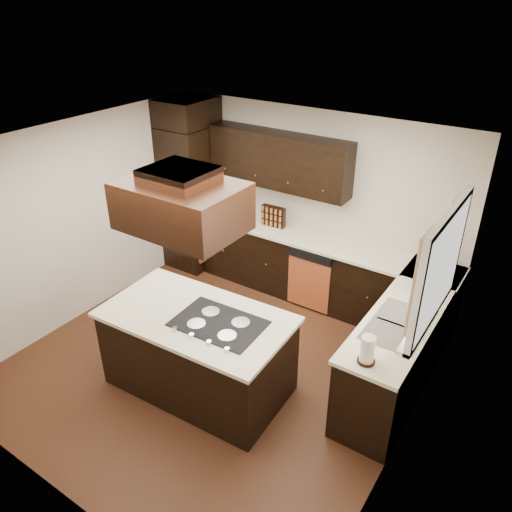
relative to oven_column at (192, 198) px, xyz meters
name	(u,v)px	position (x,y,z in m)	size (l,w,h in m)	color
floor	(220,362)	(1.78, -1.71, -1.07)	(4.20, 4.20, 0.02)	brown
ceiling	(210,149)	(1.78, -1.71, 1.45)	(4.20, 4.20, 0.02)	white
wall_back	(312,203)	(1.78, 0.40, 0.19)	(4.20, 0.02, 2.50)	beige
wall_front	(38,389)	(1.78, -3.81, 0.19)	(4.20, 0.02, 2.50)	beige
wall_left	(81,221)	(-0.33, -1.71, 0.19)	(0.02, 4.20, 2.50)	beige
wall_right	(417,339)	(3.88, -1.71, 0.19)	(0.02, 4.20, 2.50)	beige
oven_column	(192,198)	(0.00, 0.00, 0.00)	(0.65, 0.75, 2.12)	black
wall_oven_face	(211,199)	(0.35, 0.00, 0.06)	(0.05, 0.62, 0.78)	#BB572E
base_cabinets_back	(301,265)	(1.81, 0.09, -0.62)	(2.93, 0.60, 0.88)	black
base_cabinets_right	(404,345)	(3.58, -0.80, -0.62)	(0.60, 2.40, 0.88)	black
countertop_back	(301,236)	(1.81, 0.08, -0.16)	(2.93, 0.63, 0.04)	beige
countertop_right	(409,309)	(3.56, -0.80, -0.16)	(0.63, 2.40, 0.04)	beige
upper_cabinets	(279,160)	(1.34, 0.23, 0.75)	(2.00, 0.34, 0.72)	black
dishwasher_front	(309,284)	(2.10, -0.20, -0.66)	(0.60, 0.05, 0.72)	#BB572E
window_frame	(440,268)	(3.85, -1.16, 0.59)	(0.06, 1.32, 1.12)	white
window_pane	(443,269)	(3.87, -1.16, 0.59)	(0.00, 1.20, 1.00)	white
curtain_left	(419,282)	(3.79, -1.57, 0.64)	(0.02, 0.34, 0.90)	beige
curtain_right	(447,243)	(3.79, -0.74, 0.64)	(0.02, 0.34, 0.90)	beige
sink_rim	(399,325)	(3.58, -1.16, -0.14)	(0.52, 0.84, 0.01)	silver
island	(198,353)	(1.83, -2.12, -0.62)	(1.84, 1.00, 0.88)	black
island_top	(196,317)	(1.83, -2.12, -0.16)	(1.91, 1.07, 0.04)	beige
cooktop	(219,323)	(2.11, -2.11, -0.13)	(0.87, 0.58, 0.01)	black
range_hood	(182,206)	(1.88, -2.25, 1.10)	(1.05, 0.72, 0.42)	black
hood_duct	(179,176)	(1.88, -2.25, 1.38)	(0.55, 0.50, 0.13)	black
blender_base	(231,215)	(0.72, -0.01, -0.09)	(0.15, 0.15, 0.10)	silver
blender_pitcher	(231,203)	(0.72, -0.01, 0.09)	(0.13, 0.13, 0.26)	silver
spice_rack	(273,216)	(1.35, 0.10, 0.00)	(0.34, 0.08, 0.28)	black
mixing_bowl	(228,214)	(0.64, 0.02, -0.11)	(0.26, 0.26, 0.06)	white
soap_bottle	(415,294)	(3.56, -0.66, -0.04)	(0.09, 0.09, 0.19)	white
paper_towel	(367,350)	(3.52, -1.84, 0.00)	(0.13, 0.13, 0.27)	white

